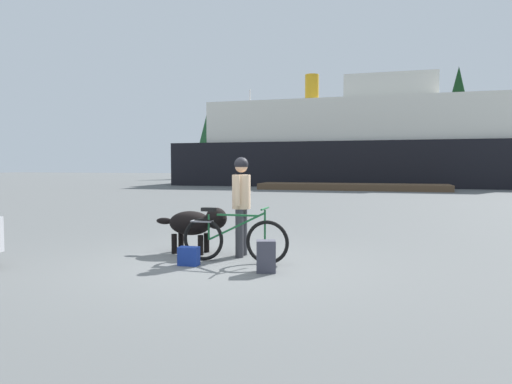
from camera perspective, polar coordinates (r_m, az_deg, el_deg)
name	(u,v)px	position (r m, az deg, el deg)	size (l,w,h in m)	color
ground_plane	(214,265)	(7.36, -5.21, -9.07)	(160.00, 160.00, 0.00)	#595B5B
bicycle	(234,239)	(7.47, -2.80, -5.87)	(1.81, 0.44, 0.91)	black
person_cyclist	(241,197)	(7.89, -1.85, -0.60)	(0.32, 0.53, 1.72)	#333338
dog	(196,223)	(8.27, -7.56, -3.87)	(1.37, 0.51, 0.83)	black
backpack	(266,256)	(6.80, 1.26, -8.04)	(0.28, 0.20, 0.48)	#3F3F4C
handbag_pannier	(189,256)	(7.35, -8.40, -7.93)	(0.32, 0.18, 0.29)	navy
dock_pier	(352,187)	(30.20, 11.86, 0.64)	(12.02, 2.67, 0.40)	brown
ferry_boat	(354,146)	(37.38, 12.18, 5.68)	(27.68, 8.62, 8.94)	black
sailboat_moored	(250,179)	(38.14, -0.76, 1.69)	(7.69, 2.15, 7.84)	silver
pine_tree_far_left	(210,132)	(55.01, -5.82, 7.52)	(3.43, 3.43, 8.99)	#4C331E
pine_tree_center	(349,126)	(53.34, 11.53, 8.06)	(3.27, 3.27, 9.58)	#4C331E
pine_tree_far_right	(458,110)	(54.98, 23.92, 9.30)	(4.39, 4.39, 12.34)	#4C331E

